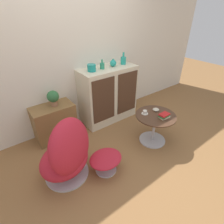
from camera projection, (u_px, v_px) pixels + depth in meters
The scene contains 15 objects.
ground_plane at pixel (125, 160), 2.55m from camera, with size 12.00×12.00×0.00m, color olive.
wall_back at pixel (73, 52), 2.79m from camera, with size 6.40×0.06×2.60m.
sideboard at pixel (108, 94), 3.27m from camera, with size 1.04×0.48×1.02m.
tv_console at pixel (55, 122), 2.88m from camera, with size 0.65×0.38×0.59m.
egg_chair at pixel (67, 153), 2.13m from camera, with size 0.89×0.88×0.89m.
ottoman at pixel (106, 160), 2.31m from camera, with size 0.44×0.38×0.26m.
coffee_table at pixel (154, 125), 2.77m from camera, with size 0.62×0.62×0.50m.
vase_leftmost at pixel (92, 68), 2.81m from camera, with size 0.14×0.14×0.11m.
vase_inner_left at pixel (102, 66), 2.92m from camera, with size 0.08×0.08×0.16m.
vase_inner_right at pixel (113, 63), 3.03m from camera, with size 0.11×0.11×0.13m.
vase_rightmost at pixel (123, 60), 3.14m from camera, with size 0.10×0.10×0.21m.
potted_plant at pixel (53, 97), 2.68m from camera, with size 0.18×0.18×0.25m.
teacup at pixel (145, 112), 2.70m from camera, with size 0.10×0.10×0.06m.
book_stack at pixel (164, 116), 2.59m from camera, with size 0.17×0.12×0.07m.
bowl at pixel (156, 110), 2.78m from camera, with size 0.10×0.10×0.04m.
Camera 1 is at (-1.23, -1.33, 1.93)m, focal length 28.00 mm.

